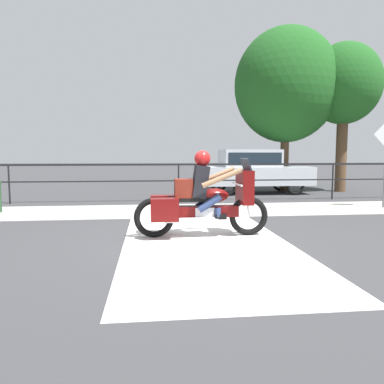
{
  "coord_description": "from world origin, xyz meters",
  "views": [
    {
      "loc": [
        -0.89,
        -6.42,
        1.48
      ],
      "look_at": [
        -0.11,
        0.55,
        0.78
      ],
      "focal_mm": 35.0,
      "sensor_mm": 36.0,
      "label": 1
    }
  ],
  "objects_px": {
    "tree_behind_sign": "(344,85)",
    "parked_car": "(253,169)",
    "tree_behind_car": "(286,86)",
    "motorcycle": "(201,199)"
  },
  "relations": [
    {
      "from": "tree_behind_sign",
      "to": "motorcycle",
      "type": "bearing_deg",
      "value": -131.32
    },
    {
      "from": "motorcycle",
      "to": "parked_car",
      "type": "bearing_deg",
      "value": 71.47
    },
    {
      "from": "tree_behind_car",
      "to": "tree_behind_sign",
      "type": "bearing_deg",
      "value": -14.32
    },
    {
      "from": "tree_behind_sign",
      "to": "tree_behind_car",
      "type": "height_order",
      "value": "tree_behind_car"
    },
    {
      "from": "tree_behind_sign",
      "to": "tree_behind_car",
      "type": "xyz_separation_m",
      "value": [
        -2.14,
        0.55,
        0.04
      ]
    },
    {
      "from": "tree_behind_sign",
      "to": "tree_behind_car",
      "type": "relative_size",
      "value": 0.9
    },
    {
      "from": "motorcycle",
      "to": "tree_behind_car",
      "type": "distance_m",
      "value": 9.97
    },
    {
      "from": "tree_behind_car",
      "to": "motorcycle",
      "type": "bearing_deg",
      "value": -119.12
    },
    {
      "from": "tree_behind_sign",
      "to": "parked_car",
      "type": "bearing_deg",
      "value": -176.01
    },
    {
      "from": "parked_car",
      "to": "tree_behind_sign",
      "type": "height_order",
      "value": "tree_behind_sign"
    }
  ]
}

